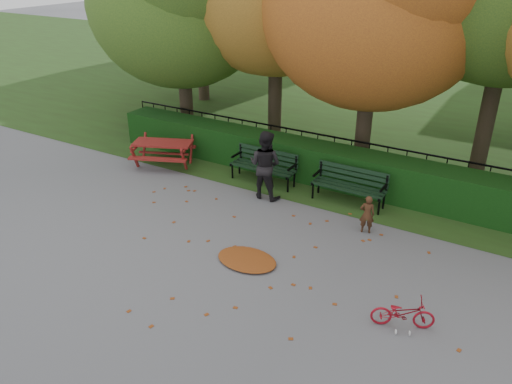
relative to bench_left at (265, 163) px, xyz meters
The scene contains 12 objects.
ground 3.96m from the bench_left, 70.65° to the right, with size 90.00×90.00×0.00m, color slate.
grass_strip 10.39m from the bench_left, 82.81° to the left, with size 90.00×90.00×0.00m, color #243816.
hedge 1.53m from the bench_left, 31.58° to the left, with size 13.00×0.90×1.00m, color black.
iron_fence 2.06m from the bench_left, 50.89° to the left, with size 14.00×0.04×1.02m.
bench_left is the anchor object (origin of this frame).
bench_right 2.40m from the bench_left, ahead, with size 1.80×0.57×0.88m.
picnic_table 3.10m from the bench_left, behind, with size 2.04×1.86×0.80m.
leaf_pile 3.89m from the bench_left, 65.59° to the right, with size 1.27×0.88×0.09m, color #6E310F.
leaf_scatter 3.68m from the bench_left, 69.08° to the right, with size 9.00×5.70×0.01m, color #6E310F, non-canonical shape.
child 3.47m from the bench_left, 20.11° to the right, with size 0.32×0.21×0.89m, color #442615.
adult 0.99m from the bench_left, 59.87° to the right, with size 0.85×0.66×1.74m, color black.
bicycle 6.16m from the bench_left, 38.61° to the right, with size 0.36×1.04×0.55m, color maroon.
Camera 1 is at (4.72, -6.95, 5.67)m, focal length 35.00 mm.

